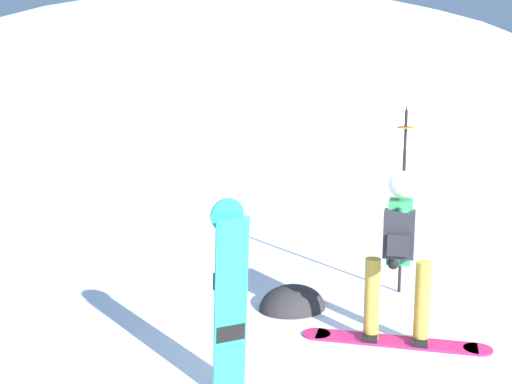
% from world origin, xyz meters
% --- Properties ---
extents(ground_plane, '(300.00, 300.00, 0.00)m').
position_xyz_m(ground_plane, '(0.00, 0.00, 0.00)').
color(ground_plane, white).
extents(ridge_peak_main, '(37.45, 33.71, 12.72)m').
position_xyz_m(ridge_peak_main, '(11.74, 29.83, 0.00)').
color(ridge_peak_main, white).
rests_on(ridge_peak_main, ground).
extents(snowboarder_main, '(1.49, 1.27, 1.71)m').
position_xyz_m(snowboarder_main, '(0.14, 0.74, 0.92)').
color(snowboarder_main, '#D11E5B').
rests_on(snowboarder_main, ground).
extents(spare_snowboard, '(0.28, 0.15, 1.66)m').
position_xyz_m(spare_snowboard, '(-1.71, 0.50, 0.84)').
color(spare_snowboard, '#23B7A3').
rests_on(spare_snowboard, ground).
extents(piste_marker_near, '(0.20, 0.20, 2.24)m').
position_xyz_m(piste_marker_near, '(1.12, 1.97, 1.27)').
color(piste_marker_near, black).
rests_on(piste_marker_near, ground).
extents(rock_dark, '(0.77, 0.65, 0.54)m').
position_xyz_m(rock_dark, '(-0.31, 2.02, 0.00)').
color(rock_dark, '#282628').
rests_on(rock_dark, ground).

